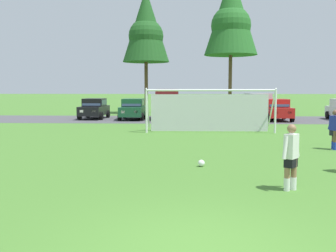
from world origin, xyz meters
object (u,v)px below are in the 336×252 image
(parked_car_slot_center_left, at_px, (167,103))
(parked_car_slot_center_right, at_px, (258,106))
(parked_car_slot_right, at_px, (277,110))
(parked_car_slot_far_left, at_px, (94,108))
(player_winger_left, at_px, (335,130))
(parked_car_slot_center, at_px, (203,109))
(player_striker_near, at_px, (291,157))
(soccer_goal, at_px, (210,110))
(parked_car_slot_left, at_px, (133,109))
(soccer_ball, at_px, (201,163))

(parked_car_slot_center_left, xyz_separation_m, parked_car_slot_center_right, (7.74, 0.91, -0.23))
(parked_car_slot_center_right, xyz_separation_m, parked_car_slot_right, (1.13, -2.01, -0.24))
(parked_car_slot_far_left, bearing_deg, parked_car_slot_center_right, 2.95)
(player_winger_left, distance_m, parked_car_slot_center, 17.17)
(player_striker_near, distance_m, parked_car_slot_far_left, 25.59)
(player_striker_near, xyz_separation_m, player_winger_left, (3.56, 6.77, 0.00))
(player_winger_left, distance_m, parked_car_slot_far_left, 21.69)
(player_winger_left, xyz_separation_m, parked_car_slot_center, (-4.67, 16.52, 0.05))
(soccer_goal, xyz_separation_m, player_striker_near, (1.19, -13.53, -0.47))
(parked_car_slot_center, relative_size, parked_car_slot_right, 1.00)
(player_winger_left, bearing_deg, soccer_goal, 125.09)
(soccer_goal, height_order, parked_car_slot_center, soccer_goal)
(parked_car_slot_left, xyz_separation_m, parked_car_slot_center, (5.85, 0.62, 0.00))
(parked_car_slot_right, bearing_deg, parked_car_slot_left, 177.21)
(soccer_ball, xyz_separation_m, parked_car_slot_center_right, (5.62, 21.20, 1.00))
(parked_car_slot_center_left, distance_m, parked_car_slot_right, 8.95)
(parked_car_slot_far_left, height_order, parked_car_slot_center, same)
(parked_car_slot_center, bearing_deg, parked_car_slot_right, -11.62)
(soccer_goal, distance_m, parked_car_slot_right, 10.39)
(player_striker_near, distance_m, parked_car_slot_left, 23.71)
(parked_car_slot_center_right, bearing_deg, player_striker_near, -98.36)
(soccer_ball, xyz_separation_m, soccer_goal, (0.88, 10.63, 1.18))
(parked_car_slot_center, bearing_deg, parked_car_slot_left, -173.92)
(soccer_goal, bearing_deg, parked_car_slot_center_right, 65.89)
(player_winger_left, height_order, parked_car_slot_far_left, parked_car_slot_far_left)
(soccer_ball, xyz_separation_m, parked_car_slot_center_left, (-2.13, 20.29, 1.23))
(soccer_goal, bearing_deg, player_striker_near, -84.98)
(soccer_goal, bearing_deg, parked_car_slot_center, 89.56)
(soccer_ball, distance_m, soccer_goal, 10.73)
(parked_car_slot_center, distance_m, parked_car_slot_center_right, 4.73)
(parked_car_slot_center_left, height_order, parked_car_slot_right, parked_car_slot_center_left)
(player_striker_near, relative_size, parked_car_slot_center_right, 0.35)
(player_striker_near, relative_size, parked_car_slot_center_left, 0.33)
(soccer_ball, height_order, player_striker_near, player_striker_near)
(player_winger_left, bearing_deg, parked_car_slot_far_left, 130.00)
(parked_car_slot_far_left, bearing_deg, soccer_ball, -67.93)
(soccer_goal, relative_size, player_striker_near, 4.54)
(soccer_ball, distance_m, parked_car_slot_far_left, 22.12)
(player_winger_left, bearing_deg, parked_car_slot_center, 105.80)
(player_striker_near, height_order, player_winger_left, same)
(parked_car_slot_left, distance_m, parked_car_slot_center_right, 10.61)
(parked_car_slot_left, xyz_separation_m, parked_car_slot_right, (11.64, -0.57, 0.00))
(parked_car_slot_left, bearing_deg, soccer_ball, -76.10)
(soccer_ball, distance_m, player_striker_near, 3.64)
(parked_car_slot_center_left, height_order, parked_car_slot_center_right, parked_car_slot_center_left)
(soccer_ball, height_order, soccer_goal, soccer_goal)
(soccer_goal, xyz_separation_m, player_winger_left, (4.75, -6.76, -0.47))
(player_striker_near, bearing_deg, soccer_goal, 95.02)
(soccer_goal, bearing_deg, player_winger_left, -54.91)
(soccer_ball, height_order, parked_car_slot_center_left, parked_car_slot_center_left)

